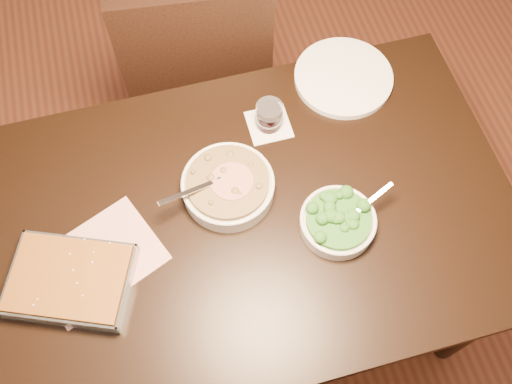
{
  "coord_description": "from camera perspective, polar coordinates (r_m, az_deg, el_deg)",
  "views": [
    {
      "loc": [
        -0.14,
        -0.6,
        2.1
      ],
      "look_at": [
        0.03,
        0.03,
        0.8
      ],
      "focal_mm": 40.0,
      "sensor_mm": 36.0,
      "label": 1
    }
  ],
  "objects": [
    {
      "name": "coaster",
      "position": [
        1.62,
        1.29,
        6.76
      ],
      "size": [
        0.12,
        0.12,
        0.0
      ],
      "primitive_type": "cube",
      "color": "white",
      "rests_on": "table"
    },
    {
      "name": "broccoli_bowl",
      "position": [
        1.46,
        8.19,
        -2.94
      ],
      "size": [
        0.22,
        0.2,
        0.08
      ],
      "color": "silver",
      "rests_on": "table"
    },
    {
      "name": "dinner_plate",
      "position": [
        1.73,
        8.73,
        11.27
      ],
      "size": [
        0.29,
        0.29,
        0.02
      ],
      "primitive_type": "cylinder",
      "color": "white",
      "rests_on": "table"
    },
    {
      "name": "table",
      "position": [
        1.57,
        -0.64,
        -3.67
      ],
      "size": [
        1.4,
        0.9,
        0.75
      ],
      "color": "black",
      "rests_on": "ground"
    },
    {
      "name": "chair_far",
      "position": [
        2.01,
        -5.78,
        12.36
      ],
      "size": [
        0.51,
        0.51,
        0.99
      ],
      "rotation": [
        0.0,
        0.0,
        3.03
      ],
      "color": "black",
      "rests_on": "ground"
    },
    {
      "name": "stew_bowl",
      "position": [
        1.49,
        -2.82,
        0.64
      ],
      "size": [
        0.27,
        0.24,
        0.09
      ],
      "color": "silver",
      "rests_on": "table"
    },
    {
      "name": "baking_dish",
      "position": [
        1.47,
        -18.06,
        -8.39
      ],
      "size": [
        0.35,
        0.31,
        0.05
      ],
      "rotation": [
        0.0,
        0.0,
        -0.39
      ],
      "color": "silver",
      "rests_on": "table"
    },
    {
      "name": "magazine_a",
      "position": [
        1.49,
        -15.46,
        -6.58
      ],
      "size": [
        0.36,
        0.32,
        0.01
      ],
      "primitive_type": "cube",
      "rotation": [
        0.0,
        0.0,
        0.4
      ],
      "color": "#A6342F",
      "rests_on": "table"
    },
    {
      "name": "wine_tumbler",
      "position": [
        1.58,
        1.33,
        7.66
      ],
      "size": [
        0.07,
        0.07,
        0.08
      ],
      "color": "black",
      "rests_on": "coaster"
    },
    {
      "name": "ground",
      "position": [
        2.19,
        -0.47,
        -10.41
      ],
      "size": [
        4.0,
        4.0,
        0.0
      ],
      "primitive_type": "plane",
      "color": "#4A2215",
      "rests_on": "ground"
    }
  ]
}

